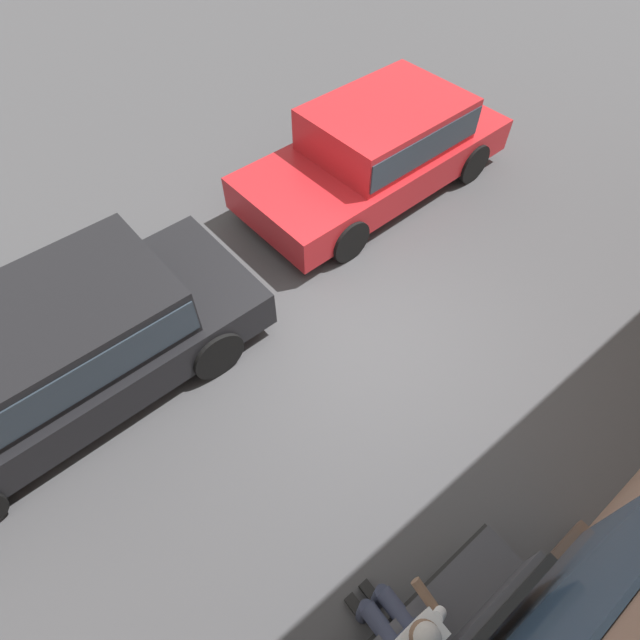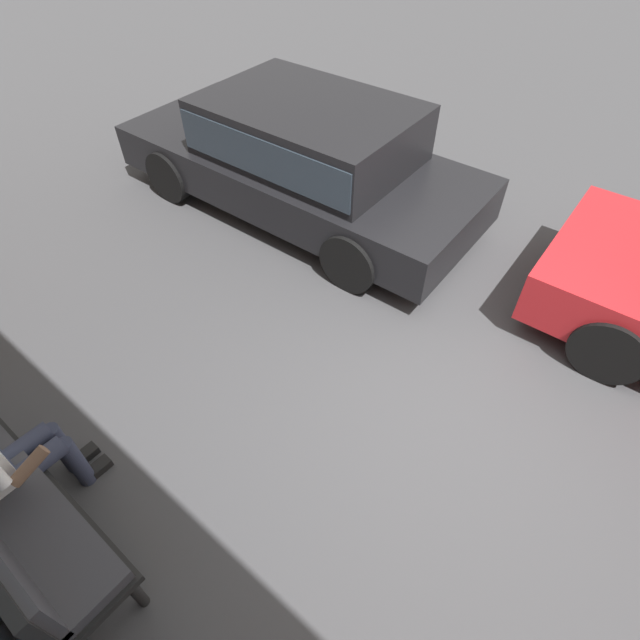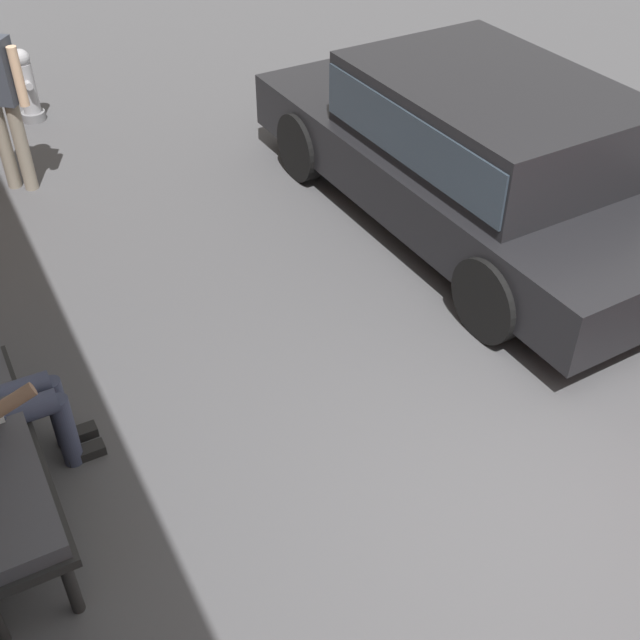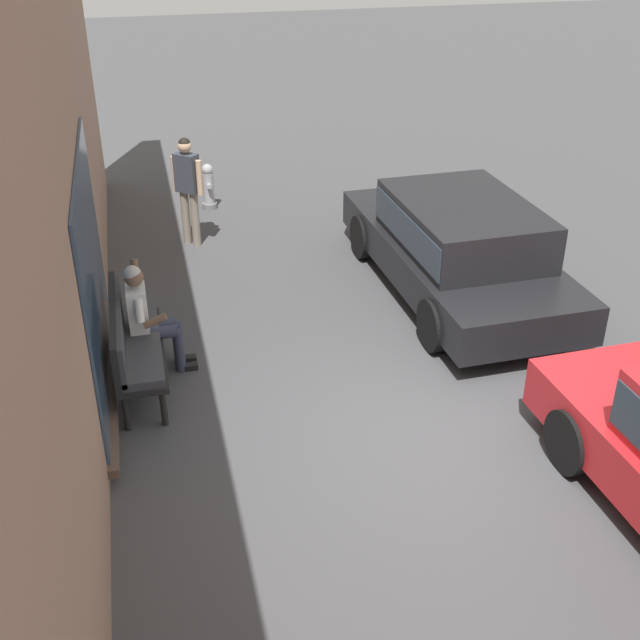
% 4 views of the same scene
% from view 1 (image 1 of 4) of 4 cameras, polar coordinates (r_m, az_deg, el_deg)
% --- Properties ---
extents(ground_plane, '(60.00, 60.00, 0.00)m').
position_cam_1_polar(ground_plane, '(6.51, 4.98, -1.80)').
color(ground_plane, '#424244').
extents(bench, '(1.86, 0.55, 1.04)m').
position_cam_1_polar(bench, '(4.78, 14.46, -31.29)').
color(bench, black).
rests_on(bench, ground_plane).
extents(person_on_phone, '(0.73, 0.74, 1.38)m').
position_cam_1_polar(person_on_phone, '(4.60, 9.60, -31.67)').
color(person_on_phone, '#2D3347').
rests_on(person_on_phone, ground_plane).
extents(parked_car_near, '(4.56, 2.12, 1.42)m').
position_cam_1_polar(parked_car_near, '(8.25, 6.87, 19.22)').
color(parked_car_near, red).
rests_on(parked_car_near, ground_plane).
extents(parked_car_mid, '(4.65, 2.09, 1.40)m').
position_cam_1_polar(parked_car_mid, '(6.14, -27.43, -2.63)').
color(parked_car_mid, black).
rests_on(parked_car_mid, ground_plane).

